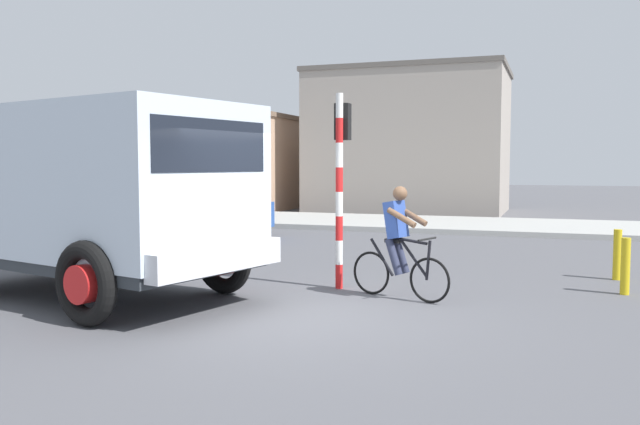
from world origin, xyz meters
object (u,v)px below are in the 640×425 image
traffic_light_pole (341,163)px  bollard_far (617,255)px  bollard_near (625,266)px  car_red_near (195,209)px  truck_foreground (90,189)px  cyclist (399,242)px

traffic_light_pole → bollard_far: 5.24m
bollard_near → bollard_far: size_ratio=1.00×
car_red_near → bollard_near: size_ratio=4.51×
truck_foreground → bollard_near: (7.84, 2.91, -1.22)m
cyclist → car_red_near: (-7.22, 6.25, -0.05)m
truck_foreground → car_red_near: (-2.67, 7.66, -0.85)m
traffic_light_pole → bollard_far: size_ratio=3.56×
traffic_light_pole → bollard_near: bearing=12.2°
bollard_near → car_red_near: bearing=155.7°
truck_foreground → car_red_near: bearing=109.2°
bollard_far → cyclist: bearing=-138.7°
truck_foreground → car_red_near: truck_foreground is taller
car_red_near → bollard_far: bearing=-17.7°
cyclist → traffic_light_pole: size_ratio=0.54×
car_red_near → bollard_near: car_red_near is taller
bollard_near → bollard_far: 1.40m
traffic_light_pole → car_red_near: 8.46m
cyclist → car_red_near: size_ratio=0.42×
truck_foreground → bollard_near: size_ratio=6.50×
truck_foreground → traffic_light_pole: traffic_light_pole is taller
truck_foreground → bollard_far: bearing=28.8°
bollard_near → bollard_far: same height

